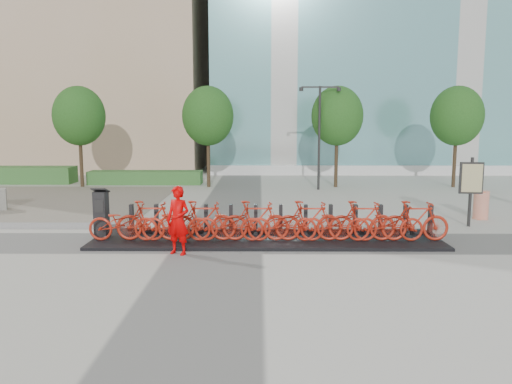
{
  "coord_description": "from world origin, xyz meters",
  "views": [
    {
      "loc": [
        1.11,
        -13.32,
        3.27
      ],
      "look_at": [
        1.0,
        1.5,
        1.2
      ],
      "focal_mm": 35.0,
      "sensor_mm": 36.0,
      "label": 1
    }
  ],
  "objects_px": {
    "kiosk": "(101,213)",
    "map_sign": "(471,181)",
    "worker_red": "(178,220)",
    "bike_0": "(123,223)",
    "construction_barrel": "(481,205)"
  },
  "relations": [
    {
      "from": "kiosk",
      "to": "map_sign",
      "type": "height_order",
      "value": "map_sign"
    },
    {
      "from": "kiosk",
      "to": "bike_0",
      "type": "bearing_deg",
      "value": -26.76
    },
    {
      "from": "construction_barrel",
      "to": "map_sign",
      "type": "height_order",
      "value": "map_sign"
    },
    {
      "from": "kiosk",
      "to": "map_sign",
      "type": "relative_size",
      "value": 0.64
    },
    {
      "from": "construction_barrel",
      "to": "map_sign",
      "type": "xyz_separation_m",
      "value": [
        -0.92,
        -1.26,
        0.97
      ]
    },
    {
      "from": "bike_0",
      "to": "construction_barrel",
      "type": "distance_m",
      "value": 11.82
    },
    {
      "from": "bike_0",
      "to": "map_sign",
      "type": "bearing_deg",
      "value": -77.49
    },
    {
      "from": "bike_0",
      "to": "construction_barrel",
      "type": "xyz_separation_m",
      "value": [
        11.27,
        3.56,
        -0.09
      ]
    },
    {
      "from": "construction_barrel",
      "to": "map_sign",
      "type": "bearing_deg",
      "value": -126.06
    },
    {
      "from": "kiosk",
      "to": "worker_red",
      "type": "relative_size",
      "value": 0.81
    },
    {
      "from": "worker_red",
      "to": "construction_barrel",
      "type": "height_order",
      "value": "worker_red"
    },
    {
      "from": "kiosk",
      "to": "map_sign",
      "type": "xyz_separation_m",
      "value": [
        11.09,
        1.81,
        0.7
      ]
    },
    {
      "from": "bike_0",
      "to": "worker_red",
      "type": "bearing_deg",
      "value": -123.68
    },
    {
      "from": "worker_red",
      "to": "map_sign",
      "type": "bearing_deg",
      "value": 45.86
    },
    {
      "from": "worker_red",
      "to": "construction_barrel",
      "type": "relative_size",
      "value": 1.78
    }
  ]
}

